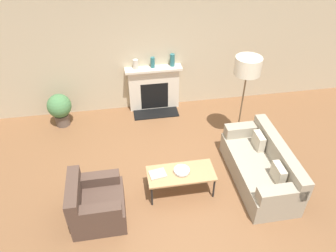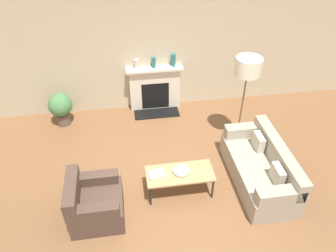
{
  "view_description": "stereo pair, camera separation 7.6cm",
  "coord_description": "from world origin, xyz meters",
  "px_view_note": "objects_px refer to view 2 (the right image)",
  "views": [
    {
      "loc": [
        -0.86,
        -3.6,
        4.3
      ],
      "look_at": [
        -0.01,
        1.41,
        0.45
      ],
      "focal_mm": 35.0,
      "sensor_mm": 36.0,
      "label": 1
    },
    {
      "loc": [
        -0.78,
        -3.61,
        4.3
      ],
      "look_at": [
        -0.01,
        1.41,
        0.45
      ],
      "focal_mm": 35.0,
      "sensor_mm": 36.0,
      "label": 2
    }
  ],
  "objects_px": {
    "armchair_near": "(94,203)",
    "coffee_table": "(180,174)",
    "book": "(156,174)",
    "mantel_vase_center_right": "(173,60)",
    "potted_plant": "(61,107)",
    "fireplace": "(155,89)",
    "mantel_vase_center_left": "(154,62)",
    "mantel_vase_left": "(137,64)",
    "couch": "(261,168)",
    "floor_lamp": "(248,72)",
    "bowl": "(181,171)"
  },
  "relations": [
    {
      "from": "mantel_vase_center_right",
      "to": "bowl",
      "type": "bearing_deg",
      "value": -96.78
    },
    {
      "from": "couch",
      "to": "fireplace",
      "type": "bearing_deg",
      "value": -149.55
    },
    {
      "from": "armchair_near",
      "to": "mantel_vase_left",
      "type": "relative_size",
      "value": 3.97
    },
    {
      "from": "armchair_near",
      "to": "mantel_vase_center_right",
      "type": "height_order",
      "value": "mantel_vase_center_right"
    },
    {
      "from": "coffee_table",
      "to": "fireplace",
      "type": "bearing_deg",
      "value": 91.99
    },
    {
      "from": "armchair_near",
      "to": "bowl",
      "type": "height_order",
      "value": "armchair_near"
    },
    {
      "from": "fireplace",
      "to": "floor_lamp",
      "type": "height_order",
      "value": "floor_lamp"
    },
    {
      "from": "couch",
      "to": "potted_plant",
      "type": "relative_size",
      "value": 2.47
    },
    {
      "from": "book",
      "to": "potted_plant",
      "type": "height_order",
      "value": "potted_plant"
    },
    {
      "from": "armchair_near",
      "to": "coffee_table",
      "type": "xyz_separation_m",
      "value": [
        1.4,
        0.3,
        0.11
      ]
    },
    {
      "from": "book",
      "to": "potted_plant",
      "type": "distance_m",
      "value": 2.89
    },
    {
      "from": "mantel_vase_center_right",
      "to": "couch",
      "type": "bearing_deg",
      "value": -67.03
    },
    {
      "from": "mantel_vase_center_left",
      "to": "mantel_vase_center_right",
      "type": "xyz_separation_m",
      "value": [
        0.43,
        0.0,
        0.02
      ]
    },
    {
      "from": "armchair_near",
      "to": "mantel_vase_center_right",
      "type": "bearing_deg",
      "value": -30.38
    },
    {
      "from": "armchair_near",
      "to": "fireplace",
      "type": "bearing_deg",
      "value": -24.05
    },
    {
      "from": "floor_lamp",
      "to": "couch",
      "type": "bearing_deg",
      "value": -89.92
    },
    {
      "from": "mantel_vase_center_left",
      "to": "mantel_vase_center_right",
      "type": "bearing_deg",
      "value": 0.0
    },
    {
      "from": "bowl",
      "to": "mantel_vase_left",
      "type": "xyz_separation_m",
      "value": [
        -0.48,
        2.64,
        0.66
      ]
    },
    {
      "from": "couch",
      "to": "floor_lamp",
      "type": "bearing_deg",
      "value": -179.92
    },
    {
      "from": "couch",
      "to": "mantel_vase_left",
      "type": "height_order",
      "value": "mantel_vase_left"
    },
    {
      "from": "couch",
      "to": "floor_lamp",
      "type": "height_order",
      "value": "floor_lamp"
    },
    {
      "from": "fireplace",
      "to": "mantel_vase_center_right",
      "type": "bearing_deg",
      "value": 2.09
    },
    {
      "from": "fireplace",
      "to": "book",
      "type": "bearing_deg",
      "value": -96.36
    },
    {
      "from": "armchair_near",
      "to": "mantel_vase_left",
      "type": "height_order",
      "value": "mantel_vase_left"
    },
    {
      "from": "book",
      "to": "mantel_vase_center_left",
      "type": "xyz_separation_m",
      "value": [
        0.28,
        2.63,
        0.69
      ]
    },
    {
      "from": "book",
      "to": "mantel_vase_center_right",
      "type": "bearing_deg",
      "value": 65.58
    },
    {
      "from": "mantel_vase_center_left",
      "to": "potted_plant",
      "type": "bearing_deg",
      "value": -170.55
    },
    {
      "from": "armchair_near",
      "to": "book",
      "type": "distance_m",
      "value": 1.08
    },
    {
      "from": "armchair_near",
      "to": "potted_plant",
      "type": "bearing_deg",
      "value": 15.84
    },
    {
      "from": "mantel_vase_left",
      "to": "fireplace",
      "type": "bearing_deg",
      "value": -2.34
    },
    {
      "from": "bowl",
      "to": "floor_lamp",
      "type": "height_order",
      "value": "floor_lamp"
    },
    {
      "from": "fireplace",
      "to": "mantel_vase_center_right",
      "type": "xyz_separation_m",
      "value": [
        0.42,
        0.02,
        0.66
      ]
    },
    {
      "from": "mantel_vase_left",
      "to": "potted_plant",
      "type": "distance_m",
      "value": 1.85
    },
    {
      "from": "armchair_near",
      "to": "mantel_vase_left",
      "type": "distance_m",
      "value": 3.21
    },
    {
      "from": "floor_lamp",
      "to": "mantel_vase_left",
      "type": "bearing_deg",
      "value": 143.33
    },
    {
      "from": "fireplace",
      "to": "potted_plant",
      "type": "bearing_deg",
      "value": -171.01
    },
    {
      "from": "armchair_near",
      "to": "book",
      "type": "height_order",
      "value": "armchair_near"
    },
    {
      "from": "mantel_vase_center_right",
      "to": "armchair_near",
      "type": "bearing_deg",
      "value": -120.38
    },
    {
      "from": "mantel_vase_center_right",
      "to": "potted_plant",
      "type": "relative_size",
      "value": 0.37
    },
    {
      "from": "armchair_near",
      "to": "coffee_table",
      "type": "height_order",
      "value": "armchair_near"
    },
    {
      "from": "bowl",
      "to": "book",
      "type": "bearing_deg",
      "value": 178.72
    },
    {
      "from": "potted_plant",
      "to": "book",
      "type": "bearing_deg",
      "value": -52.39
    },
    {
      "from": "armchair_near",
      "to": "bowl",
      "type": "distance_m",
      "value": 1.47
    },
    {
      "from": "couch",
      "to": "mantel_vase_center_left",
      "type": "xyz_separation_m",
      "value": [
        -1.54,
        2.62,
        0.85
      ]
    },
    {
      "from": "fireplace",
      "to": "floor_lamp",
      "type": "distance_m",
      "value": 2.32
    },
    {
      "from": "bowl",
      "to": "mantel_vase_center_left",
      "type": "distance_m",
      "value": 2.73
    },
    {
      "from": "book",
      "to": "mantel_vase_left",
      "type": "height_order",
      "value": "mantel_vase_left"
    },
    {
      "from": "coffee_table",
      "to": "mantel_vase_center_left",
      "type": "distance_m",
      "value": 2.76
    },
    {
      "from": "couch",
      "to": "mantel_vase_center_left",
      "type": "bearing_deg",
      "value": -149.55
    },
    {
      "from": "fireplace",
      "to": "book",
      "type": "distance_m",
      "value": 2.63
    }
  ]
}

